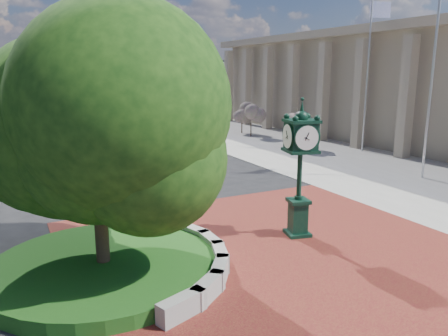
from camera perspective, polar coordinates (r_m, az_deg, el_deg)
The scene contains 18 objects.
ground at distance 14.40m, azimuth 4.78°, elevation -9.66°, with size 200.00×200.00×0.00m, color black.
plaza at distance 13.62m, azimuth 7.02°, elevation -10.97°, with size 12.00×12.00×0.04m, color maroon.
sidewalk at distance 31.86m, azimuth 20.06°, elevation 1.99°, with size 20.00×50.00×0.04m, color #9E9B93.
planter_wall at distance 13.17m, azimuth -5.46°, elevation -10.58°, with size 2.96×6.77×0.54m.
grass_bed at distance 12.63m, azimuth -15.41°, elevation -12.40°, with size 6.10×6.10×0.40m, color #1D4112.
civic_building at distance 38.54m, azimuth 26.23°, elevation 9.63°, with size 17.35×44.00×8.60m.
overpass at distance 81.60m, azimuth -22.66°, elevation 12.37°, with size 90.00×12.00×7.50m.
tree_planter at distance 11.62m, azimuth -16.41°, elevation 3.60°, with size 5.20×5.20×6.33m.
tree_street at distance 29.55m, azimuth -21.07°, elevation 7.45°, with size 4.40×4.40×5.45m.
post_clock at distance 14.40m, azimuth 9.88°, elevation 0.61°, with size 1.11×1.11×4.55m.
parked_car at distance 50.84m, azimuth -17.98°, elevation 6.75°, with size 1.99×4.95×1.69m, color #4E0B1A.
flagpole_a at distance 24.26m, azimuth 25.64°, elevation 11.73°, with size 1.69×0.39×10.92m.
flagpole_b at distance 31.27m, azimuth 18.21°, elevation 11.56°, with size 1.58×0.37×10.21m.
street_lamp_near at distance 38.97m, azimuth -9.75°, elevation 11.68°, with size 1.86×0.70×8.48m.
street_lamp_far at distance 52.92m, azimuth -18.94°, elevation 11.93°, with size 2.10×0.45×9.36m.
shrub_near at distance 31.52m, azimuth 9.60°, elevation 5.37°, with size 1.20×1.20×2.20m.
shrub_mid at distance 36.95m, azimuth 3.56°, elevation 6.55°, with size 1.20×1.20×2.20m.
shrub_far at distance 38.94m, azimuth 2.36°, elevation 6.87°, with size 1.20×1.20×2.20m.
Camera 1 is at (-7.07, -11.31, 5.43)m, focal length 35.00 mm.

